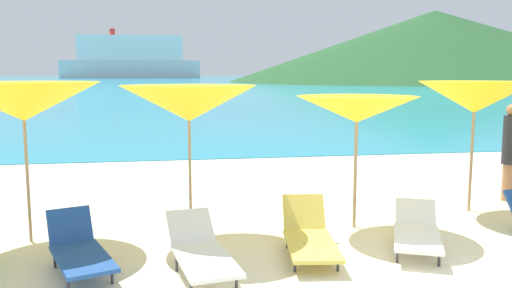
% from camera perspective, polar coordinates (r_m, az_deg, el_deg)
% --- Properties ---
extents(ground_plane, '(50.00, 100.00, 0.30)m').
position_cam_1_polar(ground_plane, '(15.57, 1.15, -1.89)').
color(ground_plane, beige).
extents(ocean_water, '(650.00, 440.00, 0.02)m').
position_cam_1_polar(ocean_water, '(234.81, -8.90, 6.98)').
color(ocean_water, teal).
rests_on(ocean_water, ground_plane).
extents(headland_hill, '(113.80, 113.80, 19.53)m').
position_cam_1_polar(headland_hill, '(156.49, 18.60, 9.95)').
color(headland_hill, '#235128').
rests_on(headland_hill, ground_plane).
extents(umbrella_0, '(2.17, 2.17, 2.31)m').
position_cam_1_polar(umbrella_0, '(8.14, -23.83, 4.21)').
color(umbrella_0, '#9E7F59').
rests_on(umbrella_0, ground_plane).
extents(umbrella_1, '(2.07, 2.07, 2.26)m').
position_cam_1_polar(umbrella_1, '(7.81, -7.26, 4.37)').
color(umbrella_1, '#9E7F59').
rests_on(umbrella_1, ground_plane).
extents(umbrella_2, '(1.90, 1.90, 2.08)m').
position_cam_1_polar(umbrella_2, '(8.32, 10.83, 3.67)').
color(umbrella_2, '#9E7F59').
rests_on(umbrella_2, ground_plane).
extents(umbrella_3, '(2.00, 2.00, 2.29)m').
position_cam_1_polar(umbrella_3, '(9.94, 22.53, 4.68)').
color(umbrella_3, '#9E7F59').
rests_on(umbrella_3, ground_plane).
extents(lounge_chair_1, '(1.21, 1.74, 0.54)m').
position_cam_1_polar(lounge_chair_1, '(7.75, 16.94, -8.94)').
color(lounge_chair_1, white).
rests_on(lounge_chair_1, ground_plane).
extents(lounge_chair_2, '(0.85, 1.75, 0.63)m').
position_cam_1_polar(lounge_chair_2, '(6.53, -5.98, -11.34)').
color(lounge_chair_2, white).
rests_on(lounge_chair_2, ground_plane).
extents(lounge_chair_4, '(0.80, 1.65, 0.67)m').
position_cam_1_polar(lounge_chair_4, '(7.26, 5.76, -9.79)').
color(lounge_chair_4, '#D8BF4C').
rests_on(lounge_chair_4, ground_plane).
extents(lounge_chair_5, '(1.04, 1.58, 0.67)m').
position_cam_1_polar(lounge_chair_5, '(6.97, -18.55, -10.72)').
color(lounge_chair_5, '#1E478C').
rests_on(lounge_chair_5, ground_plane).
extents(beachgoer_1, '(0.30, 0.30, 1.86)m').
position_cam_1_polar(beachgoer_1, '(11.14, 25.73, -0.46)').
color(beachgoer_1, '#A3704C').
rests_on(beachgoer_1, ground_plane).
extents(cruise_ship, '(66.09, 7.92, 23.44)m').
position_cam_1_polar(cruise_ship, '(265.67, -13.35, 8.88)').
color(cruise_ship, silver).
rests_on(cruise_ship, ocean_water).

